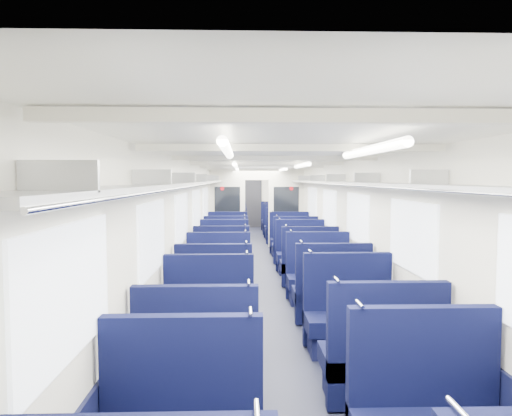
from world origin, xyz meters
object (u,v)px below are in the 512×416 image
(seat_18, at_px, (228,241))
(seat_26, at_px, (232,222))
(seat_20, at_px, (230,232))
(seat_22, at_px, (231,228))
(seat_9, at_px, (331,297))
(seat_11, at_px, (319,280))
(seat_5, at_px, (382,363))
(seat_25, at_px, (277,225))
(seat_12, at_px, (222,266))
(seat_27, at_px, (275,222))
(seat_14, at_px, (224,256))
(seat_17, at_px, (295,248))
(seat_8, at_px, (214,298))
(seat_4, at_px, (197,370))
(bulkhead, at_px, (257,206))
(seat_23, at_px, (280,228))
(seat_13, at_px, (309,267))
(seat_7, at_px, (349,321))
(seat_15, at_px, (301,256))
(seat_6, at_px, (208,324))
(seat_19, at_px, (290,242))
(seat_21, at_px, (283,232))
(seat_16, at_px, (226,248))
(end_door, at_px, (253,204))
(seat_24, at_px, (231,225))

(seat_18, bearing_deg, seat_26, 90.00)
(seat_20, height_order, seat_22, same)
(seat_9, xyz_separation_m, seat_11, (0.00, 1.06, 0.00))
(seat_5, bearing_deg, seat_25, 90.00)
(seat_12, xyz_separation_m, seat_27, (1.66, 8.87, 0.00))
(seat_14, xyz_separation_m, seat_17, (1.66, 1.04, 0.00))
(seat_14, relative_size, seat_22, 1.00)
(seat_8, xyz_separation_m, seat_17, (1.66, 4.49, 0.00))
(seat_18, bearing_deg, seat_8, -90.00)
(seat_22, bearing_deg, seat_20, -90.00)
(seat_4, bearing_deg, bulkhead, 85.05)
(seat_23, distance_m, seat_26, 2.88)
(seat_12, bearing_deg, seat_13, -5.46)
(seat_9, distance_m, seat_23, 8.92)
(seat_7, distance_m, seat_20, 9.03)
(seat_9, bearing_deg, seat_11, 90.00)
(seat_11, xyz_separation_m, seat_26, (-1.66, 10.22, 0.00))
(seat_12, relative_size, seat_15, 1.00)
(seat_6, height_order, seat_13, same)
(seat_5, distance_m, seat_12, 4.97)
(seat_6, bearing_deg, seat_19, 76.32)
(seat_8, xyz_separation_m, seat_26, (0.00, 11.29, 0.00))
(seat_14, height_order, seat_21, same)
(seat_16, distance_m, seat_22, 4.27)
(seat_6, xyz_separation_m, seat_9, (1.66, 1.16, 0.00))
(end_door, relative_size, seat_26, 1.69)
(seat_4, relative_size, seat_5, 1.00)
(seat_4, distance_m, seat_20, 10.21)
(seat_13, relative_size, seat_26, 1.00)
(seat_6, xyz_separation_m, seat_19, (1.66, 6.82, 0.00))
(seat_17, bearing_deg, seat_23, 90.00)
(bulkhead, relative_size, seat_9, 2.37)
(seat_21, bearing_deg, seat_18, -129.09)
(seat_24, bearing_deg, seat_14, -90.00)
(seat_4, relative_size, seat_25, 1.00)
(seat_5, xyz_separation_m, seat_20, (-1.66, 10.12, 0.00))
(seat_13, relative_size, seat_23, 1.00)
(seat_17, height_order, seat_25, same)
(seat_12, bearing_deg, seat_15, 31.53)
(seat_12, relative_size, seat_23, 1.00)
(seat_4, distance_m, seat_13, 4.90)
(seat_8, height_order, seat_20, same)
(seat_13, bearing_deg, seat_18, 115.05)
(seat_12, height_order, seat_19, same)
(seat_4, xyz_separation_m, seat_8, (0.00, 2.41, 0.00))
(end_door, bearing_deg, seat_9, -86.23)
(seat_19, bearing_deg, seat_25, 90.00)
(seat_4, bearing_deg, seat_17, 76.49)
(seat_14, relative_size, seat_21, 1.00)
(seat_4, xyz_separation_m, seat_24, (0.00, 12.40, 0.00))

